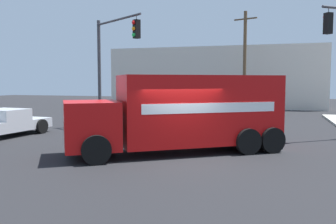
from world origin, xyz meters
TOP-DOWN VIEW (x-y plane):
  - ground_plane at (0.00, 0.00)m, footprint 100.00×100.00m
  - delivery_truck at (-0.36, 1.11)m, footprint 8.26×6.72m
  - traffic_light_primary at (-6.11, 6.55)m, footprint 3.81×2.65m
  - pickup_silver at (-9.99, 2.22)m, footprint 2.60×5.35m
  - utility_pole at (0.28, 21.28)m, footprint 2.12×0.84m
  - building_backdrop at (-3.32, 27.09)m, footprint 22.56×6.00m

SIDE VIEW (x-z plane):
  - ground_plane at x=0.00m, z-range 0.00..0.00m
  - pickup_silver at x=-9.99m, z-range 0.04..1.42m
  - delivery_truck at x=-0.36m, z-range 0.06..3.06m
  - building_backdrop at x=-3.32m, z-range 0.00..6.41m
  - traffic_light_primary at x=-6.11m, z-range 1.01..7.45m
  - utility_pole at x=0.28m, z-range 0.14..9.31m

